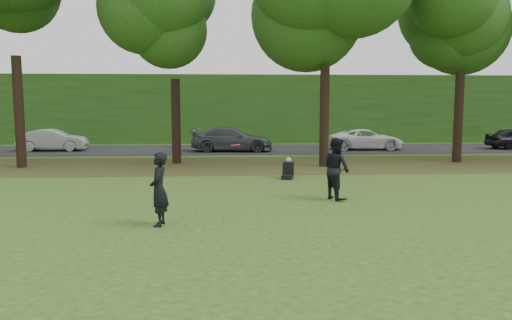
{
  "coord_description": "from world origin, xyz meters",
  "views": [
    {
      "loc": [
        -0.68,
        -10.69,
        2.98
      ],
      "look_at": [
        0.26,
        3.82,
        1.3
      ],
      "focal_mm": 35.0,
      "sensor_mm": 36.0,
      "label": 1
    }
  ],
  "objects": [
    {
      "name": "parked_cars",
      "position": [
        0.45,
        20.13,
        0.69
      ],
      "size": [
        41.28,
        2.95,
        1.44
      ],
      "color": "black",
      "rests_on": "street"
    },
    {
      "name": "seated_person",
      "position": [
        1.85,
        8.69,
        0.31
      ],
      "size": [
        0.59,
        0.81,
        0.83
      ],
      "rotation": [
        0.0,
        0.0,
        -0.28
      ],
      "color": "black",
      "rests_on": "ground"
    },
    {
      "name": "far_hedge",
      "position": [
        0.0,
        27.0,
        2.5
      ],
      "size": [
        70.0,
        3.0,
        5.0
      ],
      "primitive_type": "cube",
      "color": "#1F4D16",
      "rests_on": "ground"
    },
    {
      "name": "frisbee",
      "position": [
        -0.37,
        2.7,
        1.84
      ],
      "size": [
        0.38,
        0.38,
        0.07
      ],
      "color": "#DD124E",
      "rests_on": "ground"
    },
    {
      "name": "street",
      "position": [
        0.0,
        21.0,
        0.01
      ],
      "size": [
        70.0,
        7.0,
        0.02
      ],
      "primitive_type": "cube",
      "color": "black",
      "rests_on": "ground"
    },
    {
      "name": "leaf_litter",
      "position": [
        0.0,
        13.0,
        0.01
      ],
      "size": [
        60.0,
        7.0,
        0.01
      ],
      "primitive_type": "cube",
      "color": "#463319",
      "rests_on": "ground"
    },
    {
      "name": "player_left",
      "position": [
        -2.25,
        1.3,
        0.9
      ],
      "size": [
        0.46,
        0.67,
        1.79
      ],
      "primitive_type": "imported",
      "rotation": [
        0.0,
        0.0,
        -1.62
      ],
      "color": "black",
      "rests_on": "ground"
    },
    {
      "name": "player_right",
      "position": [
        2.78,
        4.35,
        0.96
      ],
      "size": [
        1.03,
        1.14,
        1.91
      ],
      "primitive_type": "imported",
      "rotation": [
        0.0,
        0.0,
        1.97
      ],
      "color": "black",
      "rests_on": "ground"
    },
    {
      "name": "ground",
      "position": [
        0.0,
        0.0,
        0.0
      ],
      "size": [
        120.0,
        120.0,
        0.0
      ],
      "primitive_type": "plane",
      "color": "#244716",
      "rests_on": "ground"
    }
  ]
}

